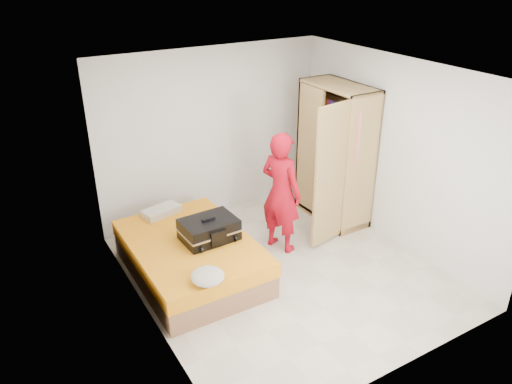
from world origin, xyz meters
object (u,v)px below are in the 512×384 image
round_cushion (208,276)px  bed (191,257)px  wardrobe (334,159)px  suitcase (209,230)px  person (281,192)px

round_cushion → bed: bearing=78.3°
wardrobe → round_cushion: wardrobe is taller
wardrobe → suitcase: bearing=-170.7°
bed → suitcase: suitcase is taller
wardrobe → bed: bearing=-173.4°
bed → wardrobe: wardrobe is taller
bed → person: size_ratio=1.19×
person → bed: bearing=68.6°
bed → person: (1.35, -0.02, 0.60)m
bed → person: bearing=-1.0°
bed → wardrobe: bearing=6.6°
bed → person: person is taller
bed → suitcase: 0.46m
bed → round_cushion: bearing=-101.7°
person → round_cushion: person is taller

